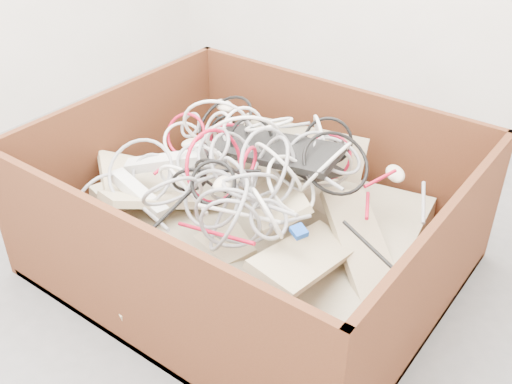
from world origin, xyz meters
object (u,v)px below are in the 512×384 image
Objects in this scene: cardboard_box at (248,233)px; power_strip_left at (164,162)px; vga_plug at (299,231)px; power_strip_right at (139,194)px.

cardboard_box is 0.39m from power_strip_left.
cardboard_box is 0.43m from vga_plug.
cardboard_box reaches higher than power_strip_left.
cardboard_box is 29.33× the size of vga_plug.
vga_plug is at bearing -30.22° from power_strip_left.
power_strip_left is at bearing 104.63° from power_strip_right.
power_strip_left reaches higher than power_strip_right.
power_strip_left is at bearing -161.40° from cardboard_box.
cardboard_box is at bearing 178.26° from vga_plug.
power_strip_left reaches higher than vga_plug.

